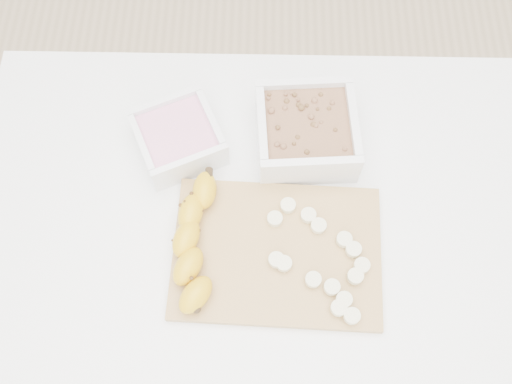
{
  "coord_description": "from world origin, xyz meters",
  "views": [
    {
      "loc": [
        0.01,
        -0.34,
        1.66
      ],
      "look_at": [
        0.0,
        0.03,
        0.81
      ],
      "focal_mm": 40.0,
      "sensor_mm": 36.0,
      "label": 1
    }
  ],
  "objects_px": {
    "banana": "(195,244)",
    "bowl_granola": "(306,131)",
    "table": "(256,240)",
    "bowl_yogurt": "(178,138)",
    "cutting_board": "(277,252)"
  },
  "relations": [
    {
      "from": "banana",
      "to": "bowl_granola",
      "type": "bearing_deg",
      "value": 61.56
    },
    {
      "from": "table",
      "to": "banana",
      "type": "xyz_separation_m",
      "value": [
        -0.1,
        -0.05,
        0.13
      ]
    },
    {
      "from": "table",
      "to": "bowl_yogurt",
      "type": "xyz_separation_m",
      "value": [
        -0.14,
        0.14,
        0.13
      ]
    },
    {
      "from": "cutting_board",
      "to": "table",
      "type": "bearing_deg",
      "value": 123.0
    },
    {
      "from": "cutting_board",
      "to": "bowl_granola",
      "type": "bearing_deg",
      "value": 76.69
    },
    {
      "from": "bowl_yogurt",
      "to": "cutting_board",
      "type": "distance_m",
      "value": 0.27
    },
    {
      "from": "cutting_board",
      "to": "banana",
      "type": "relative_size",
      "value": 1.46
    },
    {
      "from": "table",
      "to": "cutting_board",
      "type": "relative_size",
      "value": 2.93
    },
    {
      "from": "bowl_granola",
      "to": "banana",
      "type": "height_order",
      "value": "bowl_granola"
    },
    {
      "from": "table",
      "to": "bowl_yogurt",
      "type": "bearing_deg",
      "value": 133.88
    },
    {
      "from": "table",
      "to": "bowl_yogurt",
      "type": "relative_size",
      "value": 5.49
    },
    {
      "from": "table",
      "to": "banana",
      "type": "relative_size",
      "value": 4.28
    },
    {
      "from": "bowl_granola",
      "to": "cutting_board",
      "type": "xyz_separation_m",
      "value": [
        -0.05,
        -0.21,
        -0.03
      ]
    },
    {
      "from": "table",
      "to": "cutting_board",
      "type": "distance_m",
      "value": 0.12
    },
    {
      "from": "bowl_granola",
      "to": "banana",
      "type": "bearing_deg",
      "value": -131.38
    }
  ]
}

